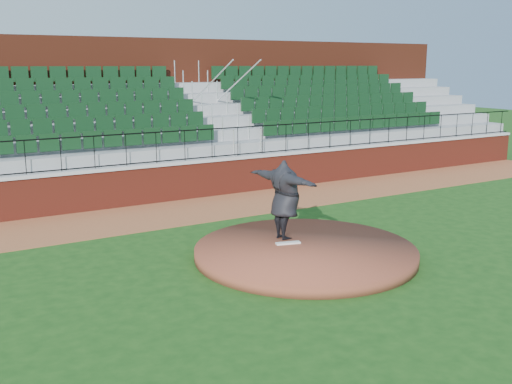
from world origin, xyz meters
The scene contains 10 objects.
ground centered at (0.00, 0.00, 0.00)m, with size 90.00×90.00×0.00m, color #184012.
warning_track centered at (0.00, 5.40, 0.01)m, with size 34.00×3.20×0.01m, color brown.
field_wall centered at (0.00, 7.00, 0.60)m, with size 34.00×0.35×1.20m, color maroon.
wall_cap centered at (0.00, 7.00, 1.25)m, with size 34.00×0.45×0.10m, color #B7B7B7.
wall_railing centered at (0.00, 7.00, 1.80)m, with size 34.00×0.05×1.00m, color black, non-canonical shape.
seating_stands centered at (0.00, 9.72, 2.30)m, with size 34.00×5.10×4.60m, color gray, non-canonical shape.
concourse_wall centered at (0.00, 12.52, 2.75)m, with size 34.00×0.50×5.50m, color maroon.
pitchers_mound centered at (0.36, -0.16, 0.12)m, with size 5.21×5.21×0.25m, color brown.
pitching_rubber centered at (0.15, 0.25, 0.27)m, with size 0.59×0.15×0.04m, color silver.
pitcher centered at (0.32, 0.67, 1.23)m, with size 2.40×0.65×1.95m, color black.
Camera 1 is at (-7.42, -11.04, 4.44)m, focal length 41.60 mm.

